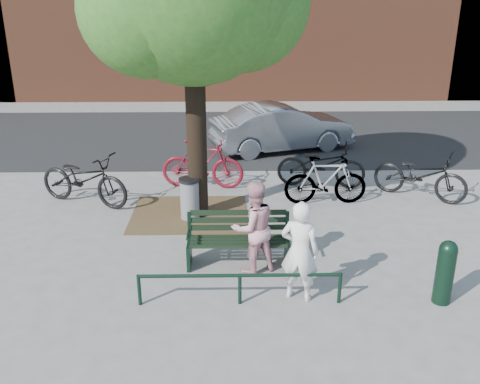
{
  "coord_description": "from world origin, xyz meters",
  "views": [
    {
      "loc": [
        -0.13,
        -8.13,
        4.47
      ],
      "look_at": [
        0.04,
        1.0,
        0.96
      ],
      "focal_mm": 40.0,
      "sensor_mm": 36.0,
      "label": 1
    }
  ],
  "objects_px": {
    "bicycle_c": "(321,165)",
    "parked_car": "(282,128)",
    "person_left": "(300,251)",
    "park_bench": "(238,238)",
    "litter_bin": "(190,198)",
    "person_right": "(253,228)",
    "bollard": "(445,270)"
  },
  "relations": [
    {
      "from": "park_bench",
      "to": "person_left",
      "type": "distance_m",
      "value": 1.47
    },
    {
      "from": "person_left",
      "to": "bicycle_c",
      "type": "bearing_deg",
      "value": -82.37
    },
    {
      "from": "litter_bin",
      "to": "parked_car",
      "type": "xyz_separation_m",
      "value": [
        2.33,
        4.92,
        0.23
      ]
    },
    {
      "from": "bicycle_c",
      "to": "parked_car",
      "type": "distance_m",
      "value": 3.15
    },
    {
      "from": "bollard",
      "to": "bicycle_c",
      "type": "distance_m",
      "value": 5.15
    },
    {
      "from": "person_right",
      "to": "bicycle_c",
      "type": "xyz_separation_m",
      "value": [
        1.77,
        4.03,
        -0.25
      ]
    },
    {
      "from": "person_left",
      "to": "bicycle_c",
      "type": "xyz_separation_m",
      "value": [
        1.12,
        4.89,
        -0.25
      ]
    },
    {
      "from": "person_right",
      "to": "parked_car",
      "type": "height_order",
      "value": "person_right"
    },
    {
      "from": "park_bench",
      "to": "bicycle_c",
      "type": "xyz_separation_m",
      "value": [
        2.01,
        3.76,
        0.06
      ]
    },
    {
      "from": "bicycle_c",
      "to": "parked_car",
      "type": "height_order",
      "value": "parked_car"
    },
    {
      "from": "person_left",
      "to": "person_right",
      "type": "relative_size",
      "value": 1.01
    },
    {
      "from": "park_bench",
      "to": "person_right",
      "type": "xyz_separation_m",
      "value": [
        0.24,
        -0.27,
        0.31
      ]
    },
    {
      "from": "litter_bin",
      "to": "bicycle_c",
      "type": "relative_size",
      "value": 0.42
    },
    {
      "from": "person_left",
      "to": "litter_bin",
      "type": "distance_m",
      "value": 3.59
    },
    {
      "from": "bollard",
      "to": "litter_bin",
      "type": "relative_size",
      "value": 1.17
    },
    {
      "from": "park_bench",
      "to": "person_right",
      "type": "relative_size",
      "value": 1.1
    },
    {
      "from": "bollard",
      "to": "bicycle_c",
      "type": "bearing_deg",
      "value": 101.63
    },
    {
      "from": "person_left",
      "to": "bicycle_c",
      "type": "relative_size",
      "value": 0.77
    },
    {
      "from": "bollard",
      "to": "litter_bin",
      "type": "bearing_deg",
      "value": 141.39
    },
    {
      "from": "person_left",
      "to": "bollard",
      "type": "bearing_deg",
      "value": -163.62
    },
    {
      "from": "bollard",
      "to": "parked_car",
      "type": "bearing_deg",
      "value": 101.73
    },
    {
      "from": "litter_bin",
      "to": "park_bench",
      "type": "bearing_deg",
      "value": -63.35
    },
    {
      "from": "parked_car",
      "to": "person_right",
      "type": "bearing_deg",
      "value": 152.88
    },
    {
      "from": "person_right",
      "to": "litter_bin",
      "type": "relative_size",
      "value": 1.81
    },
    {
      "from": "person_right",
      "to": "bicycle_c",
      "type": "height_order",
      "value": "person_right"
    },
    {
      "from": "bicycle_c",
      "to": "park_bench",
      "type": "bearing_deg",
      "value": 162.0
    },
    {
      "from": "park_bench",
      "to": "parked_car",
      "type": "relative_size",
      "value": 0.43
    },
    {
      "from": "park_bench",
      "to": "bicycle_c",
      "type": "bearing_deg",
      "value": 61.81
    },
    {
      "from": "litter_bin",
      "to": "bollard",
      "type": "bearing_deg",
      "value": -38.61
    },
    {
      "from": "bicycle_c",
      "to": "parked_car",
      "type": "relative_size",
      "value": 0.51
    },
    {
      "from": "person_right",
      "to": "parked_car",
      "type": "relative_size",
      "value": 0.39
    },
    {
      "from": "park_bench",
      "to": "parked_car",
      "type": "bearing_deg",
      "value": 78.71
    }
  ]
}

